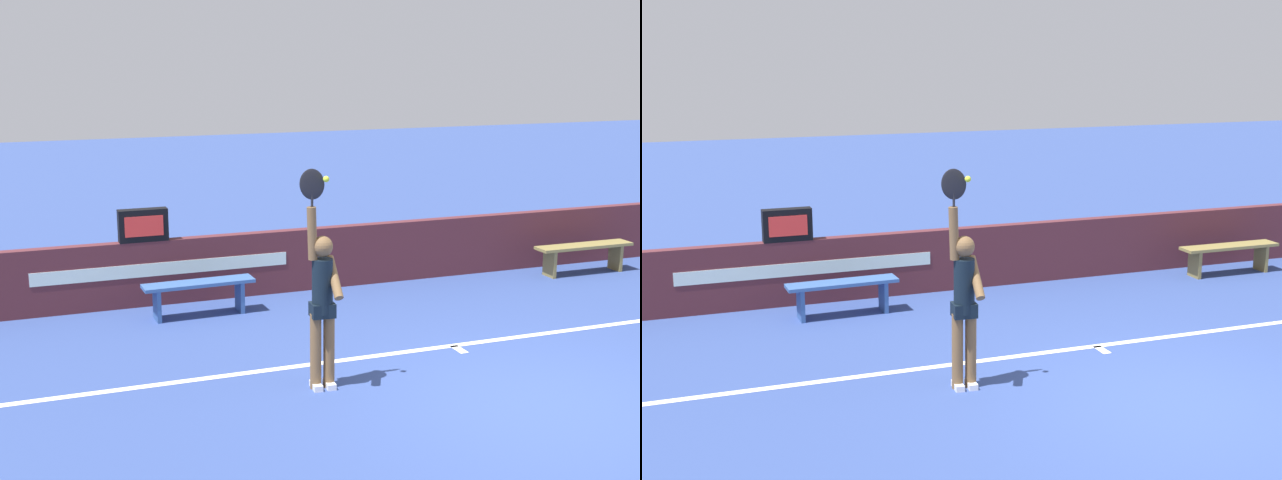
% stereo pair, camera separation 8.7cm
% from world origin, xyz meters
% --- Properties ---
extents(ground_plane, '(60.00, 60.00, 0.00)m').
position_xyz_m(ground_plane, '(0.00, 0.00, 0.00)').
color(ground_plane, navy).
extents(court_lines, '(11.77, 5.37, 0.00)m').
position_xyz_m(court_lines, '(0.00, -0.64, 0.00)').
color(court_lines, white).
rests_on(court_lines, ground).
extents(back_wall, '(17.20, 0.19, 0.99)m').
position_xyz_m(back_wall, '(-0.01, 5.20, 0.49)').
color(back_wall, '#502228').
rests_on(back_wall, ground).
extents(speed_display, '(0.72, 0.20, 0.48)m').
position_xyz_m(speed_display, '(-3.42, 5.20, 1.23)').
color(speed_display, black).
rests_on(speed_display, back_wall).
extents(tennis_player, '(0.46, 0.45, 2.53)m').
position_xyz_m(tennis_player, '(-2.10, 1.23, 1.05)').
color(tennis_player, brown).
rests_on(tennis_player, ground).
extents(tennis_ball, '(0.07, 0.07, 0.07)m').
position_xyz_m(tennis_ball, '(-2.08, 1.16, 2.41)').
color(tennis_ball, '#CEE330').
extents(courtside_bench_near, '(1.61, 0.41, 0.51)m').
position_xyz_m(courtside_bench_near, '(-2.79, 4.40, 0.39)').
color(courtside_bench_near, '#345895').
rests_on(courtside_bench_near, ground).
extents(courtside_bench_far, '(1.77, 0.37, 0.50)m').
position_xyz_m(courtside_bench_far, '(3.90, 4.48, 0.39)').
color(courtside_bench_far, olive).
rests_on(courtside_bench_far, ground).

